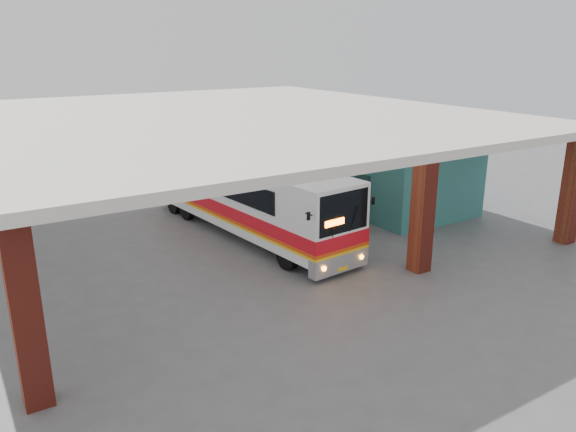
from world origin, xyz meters
The scene contains 8 objects.
ground centered at (0.00, 0.00, 0.00)m, with size 90.00×90.00×0.00m, color #515154.
brick_columns centered at (1.43, 5.00, 2.17)m, with size 20.10×21.60×4.35m.
canopy_roof centered at (0.50, 6.50, 4.50)m, with size 21.00×23.00×0.30m, color silver.
shop_building centered at (7.49, 4.00, 1.56)m, with size 5.20×8.20×3.11m.
coach_bus centered at (-0.17, 3.55, 1.66)m, with size 3.48×11.66×3.35m.
motorcycle centered at (4.70, 2.23, 0.46)m, with size 0.61×1.74×0.91m, color black.
pedestrian centered at (1.83, -0.49, 0.92)m, with size 0.67×0.44×1.84m, color red.
red_chair centered at (4.62, 5.28, 0.41)m, with size 0.53×0.53×0.89m.
Camera 1 is at (-10.54, -15.85, 7.60)m, focal length 35.00 mm.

